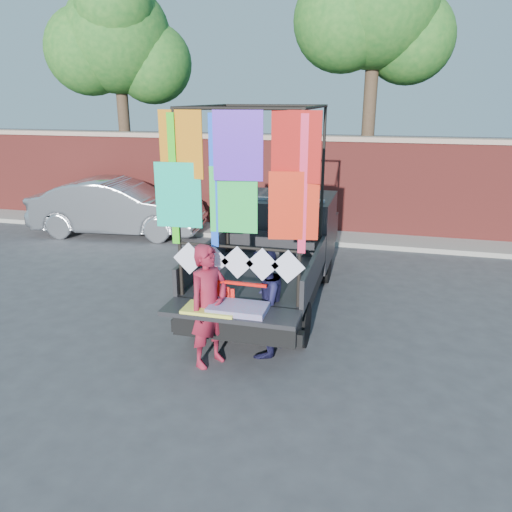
% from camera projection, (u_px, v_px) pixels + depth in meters
% --- Properties ---
extents(ground, '(90.00, 90.00, 0.00)m').
position_uv_depth(ground, '(262.00, 351.00, 7.37)').
color(ground, '#38383A').
rests_on(ground, ground).
extents(brick_wall, '(30.00, 0.45, 2.61)m').
position_uv_depth(brick_wall, '(325.00, 185.00, 13.41)').
color(brick_wall, maroon).
rests_on(brick_wall, ground).
extents(curb, '(30.00, 1.20, 0.12)m').
position_uv_depth(curb, '(319.00, 237.00, 13.15)').
color(curb, gray).
rests_on(curb, ground).
extents(tree_left, '(4.20, 3.30, 7.05)m').
position_uv_depth(tree_left, '(117.00, 43.00, 14.84)').
color(tree_left, '#38281C').
rests_on(tree_left, ground).
extents(tree_mid, '(4.20, 3.30, 7.73)m').
position_uv_depth(tree_mid, '(377.00, 11.00, 12.87)').
color(tree_mid, '#38281C').
rests_on(tree_mid, ground).
extents(pickup_truck, '(2.20, 5.51, 3.47)m').
position_uv_depth(pickup_truck, '(279.00, 246.00, 9.49)').
color(pickup_truck, black).
rests_on(pickup_truck, ground).
extents(sedan, '(4.70, 2.09, 1.50)m').
position_uv_depth(sedan, '(118.00, 207.00, 13.42)').
color(sedan, '#B0B2B7').
rests_on(sedan, ground).
extents(woman, '(0.67, 0.76, 1.74)m').
position_uv_depth(woman, '(209.00, 306.00, 6.79)').
color(woman, maroon).
rests_on(woman, ground).
extents(man, '(0.74, 0.87, 1.59)m').
position_uv_depth(man, '(263.00, 303.00, 7.07)').
color(man, '#161535').
rests_on(man, ground).
extents(streamer_bundle, '(0.86, 0.06, 0.60)m').
position_uv_depth(streamer_bundle, '(230.00, 295.00, 6.90)').
color(streamer_bundle, red).
rests_on(streamer_bundle, ground).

